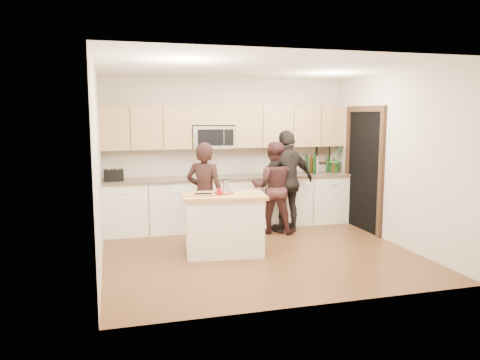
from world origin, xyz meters
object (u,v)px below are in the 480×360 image
object	(u,v)px
toaster	(114,175)
woman_left	(205,194)
island	(224,224)
woman_right	(287,181)
woman_center	(274,188)

from	to	relation	value
toaster	woman_left	world-z (taller)	woman_left
island	toaster	distance (m)	2.27
woman_left	woman_right	distance (m)	1.63
toaster	woman_center	bearing A→B (deg)	-11.81
woman_center	woman_right	distance (m)	0.27
island	woman_center	world-z (taller)	woman_center
toaster	woman_left	size ratio (longest dim) A/B	0.20
woman_center	woman_right	xyz separation A→B (m)	(0.25, 0.01, 0.10)
toaster	woman_right	xyz separation A→B (m)	(2.92, -0.55, -0.14)
island	toaster	xyz separation A→B (m)	(-1.54, 1.57, 0.58)
island	woman_center	bearing A→B (deg)	48.88
island	woman_right	bearing A→B (deg)	43.39
woman_right	woman_center	bearing A→B (deg)	-13.39
woman_left	island	bearing A→B (deg)	138.07
toaster	woman_center	size ratio (longest dim) A/B	0.20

